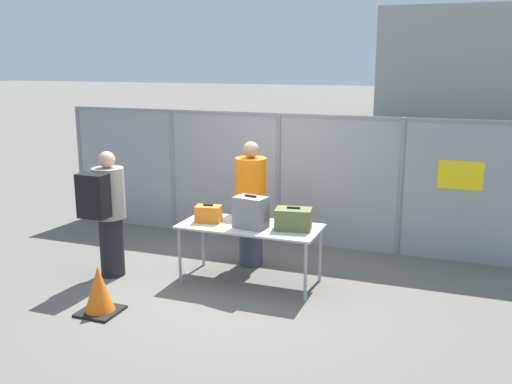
# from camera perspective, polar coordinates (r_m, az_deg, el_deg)

# --- Properties ---
(ground_plane) EXTENTS (120.00, 120.00, 0.00)m
(ground_plane) POSITION_cam_1_polar(r_m,az_deg,el_deg) (7.43, -2.44, -9.05)
(ground_plane) COLOR #605E56
(fence_section) EXTENTS (7.46, 0.07, 2.02)m
(fence_section) POSITION_cam_1_polar(r_m,az_deg,el_deg) (8.81, 2.41, 1.66)
(fence_section) COLOR gray
(fence_section) RESTS_ON ground_plane
(inspection_table) EXTENTS (1.78, 0.80, 0.76)m
(inspection_table) POSITION_cam_1_polar(r_m,az_deg,el_deg) (7.22, -0.59, -3.78)
(inspection_table) COLOR #B2B2AD
(inspection_table) RESTS_ON ground_plane
(suitcase_orange) EXTENTS (0.36, 0.26, 0.24)m
(suitcase_orange) POSITION_cam_1_polar(r_m,az_deg,el_deg) (7.36, -4.78, -2.19)
(suitcase_orange) COLOR orange
(suitcase_orange) RESTS_ON inspection_table
(suitcase_grey) EXTENTS (0.43, 0.33, 0.42)m
(suitcase_grey) POSITION_cam_1_polar(r_m,az_deg,el_deg) (7.06, -0.53, -2.04)
(suitcase_grey) COLOR slate
(suitcase_grey) RESTS_ON inspection_table
(suitcase_olive) EXTENTS (0.48, 0.35, 0.29)m
(suitcase_olive) POSITION_cam_1_polar(r_m,az_deg,el_deg) (7.02, 3.77, -2.71)
(suitcase_olive) COLOR #566033
(suitcase_olive) RESTS_ON inspection_table
(traveler_hooded) EXTENTS (0.41, 0.64, 1.67)m
(traveler_hooded) POSITION_cam_1_polar(r_m,az_deg,el_deg) (7.60, -14.69, -1.70)
(traveler_hooded) COLOR black
(traveler_hooded) RESTS_ON ground_plane
(security_worker_near) EXTENTS (0.43, 0.43, 1.74)m
(security_worker_near) POSITION_cam_1_polar(r_m,az_deg,el_deg) (7.80, -0.50, -1.03)
(security_worker_near) COLOR #383D4C
(security_worker_near) RESTS_ON ground_plane
(utility_trailer) EXTENTS (4.20, 1.95, 0.75)m
(utility_trailer) POSITION_cam_1_polar(r_m,az_deg,el_deg) (10.44, 16.86, -0.64)
(utility_trailer) COLOR #4C6B47
(utility_trailer) RESTS_ON ground_plane
(traffic_cone) EXTENTS (0.44, 0.44, 0.55)m
(traffic_cone) POSITION_cam_1_polar(r_m,az_deg,el_deg) (6.74, -15.42, -9.57)
(traffic_cone) COLOR black
(traffic_cone) RESTS_ON ground_plane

